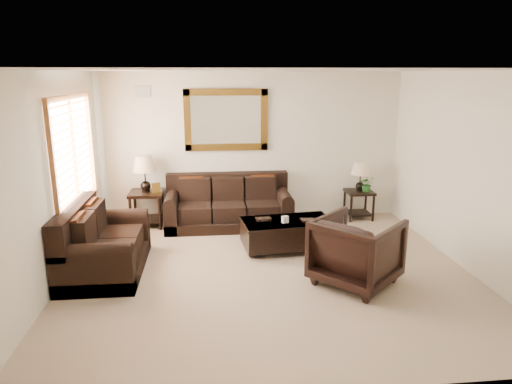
{
  "coord_description": "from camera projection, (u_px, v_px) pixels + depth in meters",
  "views": [
    {
      "loc": [
        -0.77,
        -5.78,
        2.66
      ],
      "look_at": [
        -0.12,
        0.6,
        0.99
      ],
      "focal_mm": 32.0,
      "sensor_mm": 36.0,
      "label": 1
    }
  ],
  "objects": [
    {
      "name": "room",
      "position": [
        269.0,
        177.0,
        5.98
      ],
      "size": [
        5.51,
        5.01,
        2.71
      ],
      "color": "gray",
      "rests_on": "ground"
    },
    {
      "name": "window",
      "position": [
        75.0,
        153.0,
        6.52
      ],
      "size": [
        0.07,
        1.96,
        1.66
      ],
      "color": "white",
      "rests_on": "room"
    },
    {
      "name": "mirror",
      "position": [
        226.0,
        120.0,
        8.18
      ],
      "size": [
        1.5,
        0.06,
        1.1
      ],
      "color": "#523610",
      "rests_on": "room"
    },
    {
      "name": "air_vent",
      "position": [
        143.0,
        92.0,
        7.92
      ],
      "size": [
        0.25,
        0.02,
        0.18
      ],
      "primitive_type": "cube",
      "color": "#999999",
      "rests_on": "room"
    },
    {
      "name": "sofa",
      "position": [
        228.0,
        208.0,
        8.17
      ],
      "size": [
        2.21,
        0.96,
        0.9
      ],
      "color": "black",
      "rests_on": "room"
    },
    {
      "name": "loveseat",
      "position": [
        101.0,
        247.0,
        6.27
      ],
      "size": [
        1.0,
        1.68,
        0.94
      ],
      "rotation": [
        0.0,
        0.0,
        1.57
      ],
      "color": "black",
      "rests_on": "room"
    },
    {
      "name": "end_table_left",
      "position": [
        145.0,
        181.0,
        8.0
      ],
      "size": [
        0.58,
        0.58,
        1.28
      ],
      "color": "black",
      "rests_on": "room"
    },
    {
      "name": "end_table_right",
      "position": [
        360.0,
        182.0,
        8.47
      ],
      "size": [
        0.49,
        0.49,
        1.08
      ],
      "color": "black",
      "rests_on": "room"
    },
    {
      "name": "coffee_table",
      "position": [
        287.0,
        231.0,
        7.06
      ],
      "size": [
        1.45,
        0.89,
        0.58
      ],
      "rotation": [
        0.0,
        0.0,
        0.11
      ],
      "color": "black",
      "rests_on": "room"
    },
    {
      "name": "armchair",
      "position": [
        357.0,
        248.0,
        5.86
      ],
      "size": [
        1.3,
        1.3,
        0.98
      ],
      "primitive_type": "imported",
      "rotation": [
        0.0,
        0.0,
        2.33
      ],
      "color": "black",
      "rests_on": "floor"
    },
    {
      "name": "potted_plant",
      "position": [
        367.0,
        186.0,
        8.4
      ],
      "size": [
        0.34,
        0.36,
        0.23
      ],
      "primitive_type": "imported",
      "rotation": [
        0.0,
        0.0,
        -0.3
      ],
      "color": "#1E541C",
      "rests_on": "end_table_right"
    }
  ]
}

